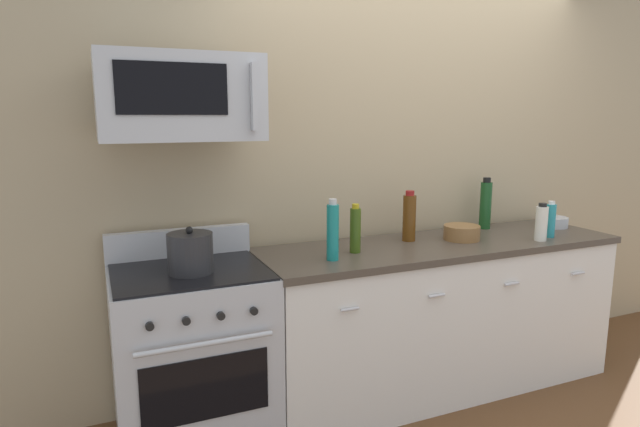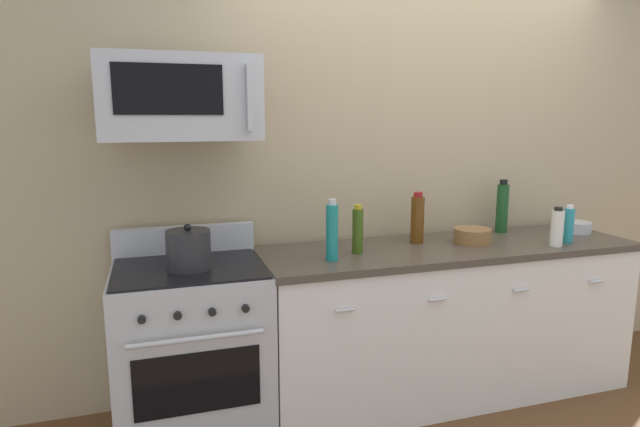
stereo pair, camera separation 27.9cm
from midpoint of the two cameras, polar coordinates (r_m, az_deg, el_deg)
The scene contains 14 objects.
ground_plane at distance 3.58m, azimuth 15.42°, elevation -17.77°, with size 6.40×6.40×0.00m, color brown.
back_wall at distance 3.53m, azimuth 12.87°, elevation 4.98°, with size 5.33×0.10×2.70m, color tan.
counter_unit at distance 3.39m, azimuth 15.80°, elevation -10.88°, with size 2.24×0.66×0.92m.
range_oven at distance 2.90m, azimuth -10.72°, elevation -14.19°, with size 0.76×0.69×1.07m.
microwave at distance 2.69m, azimuth -11.77°, elevation 11.97°, with size 0.74×0.44×0.40m.
bottle_wine_amber at distance 3.23m, azimuth 12.81°, elevation -0.60°, with size 0.08×0.08×0.31m.
bottle_vinegar_white at distance 3.43m, azimuth 26.16°, elevation -1.39°, with size 0.07×0.07×0.23m.
bottle_wine_green at distance 3.69m, azimuth 20.96°, elevation 0.59°, with size 0.08×0.08×0.34m.
bottle_dish_soap at distance 3.56m, azimuth 27.08°, elevation -1.11°, with size 0.06×0.06×0.23m.
bottle_olive_oil at distance 2.93m, azimuth 6.77°, elevation -1.83°, with size 0.06×0.06×0.27m.
bottle_sparkling_teal at distance 2.77m, azimuth 4.18°, elevation -1.97°, with size 0.06×0.06×0.32m.
bowl_wooden_salad at distance 3.34m, azimuth 18.30°, elevation -2.25°, with size 0.22×0.22×0.09m.
bowl_steel_prep at distance 3.91m, azimuth 27.50°, elevation -1.26°, with size 0.19×0.19×0.07m.
stockpot at distance 2.67m, azimuth -10.98°, elevation -3.84°, with size 0.22×0.22×0.23m.
Camera 2 is at (-1.64, -2.67, 1.67)m, focal length 29.97 mm.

